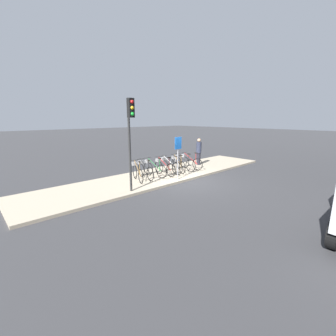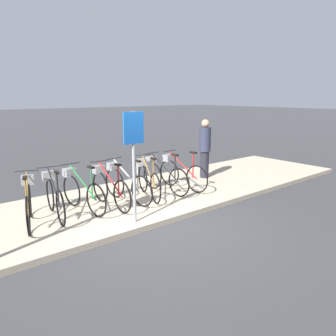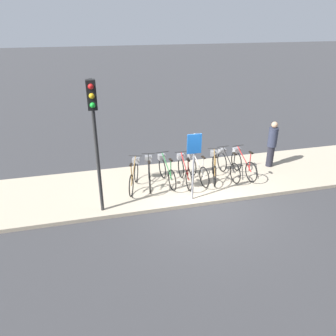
# 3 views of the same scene
# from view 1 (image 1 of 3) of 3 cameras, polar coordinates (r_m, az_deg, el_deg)

# --- Properties ---
(ground_plane) EXTENTS (120.00, 120.00, 0.00)m
(ground_plane) POSITION_cam_1_polar(r_m,az_deg,el_deg) (11.60, 4.61, -3.46)
(ground_plane) COLOR #38383A
(sidewalk) EXTENTS (15.11, 3.21, 0.12)m
(sidewalk) POSITION_cam_1_polar(r_m,az_deg,el_deg) (12.69, -0.71, -1.73)
(sidewalk) COLOR #B7A88E
(sidewalk) RESTS_ON ground_plane
(parked_bicycle_0) EXTENTS (0.67, 1.64, 1.05)m
(parked_bicycle_0) POSITION_cam_1_polar(r_m,az_deg,el_deg) (11.33, -7.86, -0.92)
(parked_bicycle_0) COLOR black
(parked_bicycle_0) RESTS_ON sidewalk
(parked_bicycle_1) EXTENTS (0.46, 1.70, 1.05)m
(parked_bicycle_1) POSITION_cam_1_polar(r_m,az_deg,el_deg) (11.67, -5.95, -0.46)
(parked_bicycle_1) COLOR black
(parked_bicycle_1) RESTS_ON sidewalk
(parked_bicycle_2) EXTENTS (0.46, 1.71, 1.05)m
(parked_bicycle_2) POSITION_cam_1_polar(r_m,az_deg,el_deg) (12.04, -3.70, -0.02)
(parked_bicycle_2) COLOR black
(parked_bicycle_2) RESTS_ON sidewalk
(parked_bicycle_3) EXTENTS (0.46, 1.72, 1.05)m
(parked_bicycle_3) POSITION_cam_1_polar(r_m,az_deg,el_deg) (12.31, -1.13, 0.29)
(parked_bicycle_3) COLOR black
(parked_bicycle_3) RESTS_ON sidewalk
(parked_bicycle_4) EXTENTS (0.46, 1.71, 1.05)m
(parked_bicycle_4) POSITION_cam_1_polar(r_m,az_deg,el_deg) (12.68, 0.28, 0.66)
(parked_bicycle_4) COLOR black
(parked_bicycle_4) RESTS_ON sidewalk
(parked_bicycle_5) EXTENTS (0.66, 1.64, 1.05)m
(parked_bicycle_5) POSITION_cam_1_polar(r_m,az_deg,el_deg) (13.08, 2.40, 1.02)
(parked_bicycle_5) COLOR black
(parked_bicycle_5) RESTS_ON sidewalk
(parked_bicycle_6) EXTENTS (0.46, 1.72, 1.05)m
(parked_bicycle_6) POSITION_cam_1_polar(r_m,az_deg,el_deg) (13.51, 3.77, 1.38)
(parked_bicycle_6) COLOR black
(parked_bicycle_6) RESTS_ON sidewalk
(parked_bicycle_7) EXTENTS (0.46, 1.71, 1.05)m
(parked_bicycle_7) POSITION_cam_1_polar(r_m,az_deg,el_deg) (13.89, 5.52, 1.65)
(parked_bicycle_7) COLOR black
(parked_bicycle_7) RESTS_ON sidewalk
(pedestrian) EXTENTS (0.34, 0.34, 1.76)m
(pedestrian) POSITION_cam_1_polar(r_m,az_deg,el_deg) (15.10, 7.82, 4.31)
(pedestrian) COLOR #23232D
(pedestrian) RESTS_ON sidewalk
(traffic_light) EXTENTS (0.24, 0.40, 3.84)m
(traffic_light) POSITION_cam_1_polar(r_m,az_deg,el_deg) (9.31, -9.55, 10.38)
(traffic_light) COLOR #2D2D2D
(traffic_light) RESTS_ON sidewalk
(sign_post) EXTENTS (0.44, 0.07, 2.17)m
(sign_post) POSITION_cam_1_polar(r_m,az_deg,el_deg) (11.23, 2.55, 4.38)
(sign_post) COLOR #99999E
(sign_post) RESTS_ON sidewalk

